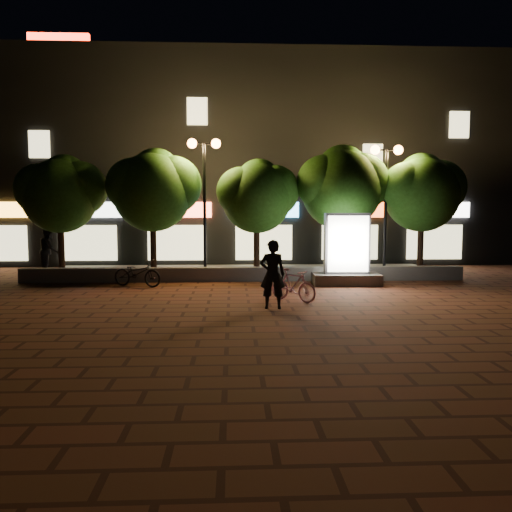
{
  "coord_description": "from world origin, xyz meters",
  "views": [
    {
      "loc": [
        -0.44,
        -14.19,
        2.5
      ],
      "look_at": [
        0.29,
        1.5,
        1.13
      ],
      "focal_mm": 35.38,
      "sensor_mm": 36.0,
      "label": 1
    }
  ],
  "objects": [
    {
      "name": "pedestrian",
      "position": [
        -7.5,
        5.53,
        1.03
      ],
      "size": [
        0.9,
        1.05,
        1.9
      ],
      "primitive_type": "imported",
      "rotation": [
        0.0,
        0.0,
        1.78
      ],
      "color": "black",
      "rests_on": "sidewalk"
    },
    {
      "name": "rider",
      "position": [
        0.59,
        -1.3,
        0.9
      ],
      "size": [
        0.68,
        0.47,
        1.79
      ],
      "primitive_type": "imported",
      "rotation": [
        0.0,
        0.0,
        3.07
      ],
      "color": "black",
      "rests_on": "ground"
    },
    {
      "name": "ad_kiosk",
      "position": [
        3.48,
        2.92,
        1.0
      ],
      "size": [
        2.32,
        1.23,
        2.47
      ],
      "color": "slate",
      "rests_on": "ground"
    },
    {
      "name": "retaining_wall",
      "position": [
        0.0,
        4.0,
        0.25
      ],
      "size": [
        16.0,
        0.45,
        0.5
      ],
      "primitive_type": "cube",
      "color": "slate",
      "rests_on": "ground"
    },
    {
      "name": "tree_mid",
      "position": [
        0.55,
        5.46,
        3.22
      ],
      "size": [
        3.24,
        2.7,
        4.5
      ],
      "color": "black",
      "rests_on": "sidewalk"
    },
    {
      "name": "tree_right",
      "position": [
        3.86,
        5.46,
        3.57
      ],
      "size": [
        3.72,
        3.1,
        5.07
      ],
      "color": "black",
      "rests_on": "sidewalk"
    },
    {
      "name": "tree_far_left",
      "position": [
        -6.95,
        5.46,
        3.29
      ],
      "size": [
        3.36,
        2.8,
        4.63
      ],
      "color": "black",
      "rests_on": "sidewalk"
    },
    {
      "name": "ground",
      "position": [
        0.0,
        0.0,
        0.0
      ],
      "size": [
        80.0,
        80.0,
        0.0
      ],
      "primitive_type": "plane",
      "color": "#5D2C1D",
      "rests_on": "ground"
    },
    {
      "name": "scooter_pink",
      "position": [
        1.25,
        -0.26,
        0.45
      ],
      "size": [
        1.41,
        1.34,
        0.91
      ],
      "primitive_type": "imported",
      "rotation": [
        0.0,
        0.0,
        0.83
      ],
      "color": "pink",
      "rests_on": "ground"
    },
    {
      "name": "sidewalk",
      "position": [
        0.0,
        6.5,
        0.04
      ],
      "size": [
        16.0,
        5.0,
        0.08
      ],
      "primitive_type": "cube",
      "color": "slate",
      "rests_on": "ground"
    },
    {
      "name": "tree_far_right",
      "position": [
        7.05,
        5.46,
        3.37
      ],
      "size": [
        3.48,
        2.9,
        4.76
      ],
      "color": "black",
      "rests_on": "sidewalk"
    },
    {
      "name": "scooter_parked",
      "position": [
        -3.64,
        2.78,
        0.46
      ],
      "size": [
        1.86,
        1.2,
        0.92
      ],
      "primitive_type": "imported",
      "rotation": [
        0.0,
        0.0,
        1.2
      ],
      "color": "black",
      "rests_on": "ground"
    },
    {
      "name": "street_lamp_left",
      "position": [
        -1.5,
        5.2,
        4.03
      ],
      "size": [
        1.26,
        0.36,
        5.18
      ],
      "color": "black",
      "rests_on": "sidewalk"
    },
    {
      "name": "street_lamp_right",
      "position": [
        5.5,
        5.2,
        3.89
      ],
      "size": [
        1.26,
        0.36,
        4.98
      ],
      "color": "black",
      "rests_on": "sidewalk"
    },
    {
      "name": "building_block",
      "position": [
        -0.01,
        12.99,
        5.0
      ],
      "size": [
        28.0,
        8.12,
        11.3
      ],
      "color": "black",
      "rests_on": "ground"
    },
    {
      "name": "tree_left",
      "position": [
        -3.45,
        5.46,
        3.44
      ],
      "size": [
        3.6,
        3.0,
        4.89
      ],
      "color": "black",
      "rests_on": "sidewalk"
    }
  ]
}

